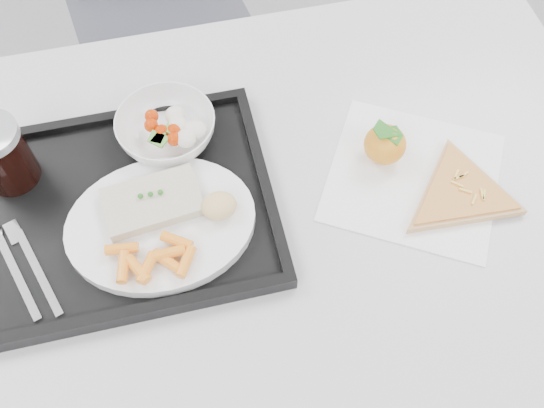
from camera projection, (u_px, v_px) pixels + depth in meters
table at (250, 230)px, 0.96m from camera, size 1.20×0.80×0.75m
tray at (119, 210)px, 0.89m from camera, size 0.45×0.35×0.03m
dinner_plate at (161, 224)px, 0.86m from camera, size 0.27×0.27×0.02m
fish_fillet at (152, 202)px, 0.86m from camera, size 0.14×0.10×0.03m
bread_roll at (219, 206)px, 0.85m from camera, size 0.06×0.06×0.03m
salad_bowl at (167, 129)px, 0.93m from camera, size 0.15×0.15×0.05m
cola_glass at (1, 154)px, 0.86m from camera, size 0.08×0.08×0.11m
cutlery at (15, 257)px, 0.84m from camera, size 0.11×0.17×0.01m
napkin at (413, 177)px, 0.93m from camera, size 0.34×0.33×0.00m
tangerine at (385, 144)px, 0.92m from camera, size 0.08×0.08×0.07m
pizza_slice at (460, 193)px, 0.90m from camera, size 0.29×0.29×0.02m
carrot_pile at (154, 259)px, 0.81m from camera, size 0.12×0.08×0.02m
salad_contents at (178, 128)px, 0.92m from camera, size 0.09×0.08×0.03m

